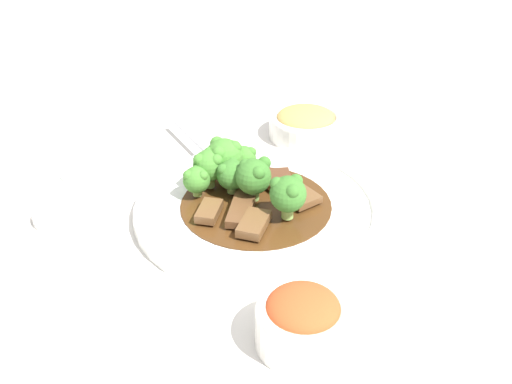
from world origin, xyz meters
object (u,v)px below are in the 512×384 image
broccoli_floret_6 (197,179)px  beef_strip_1 (209,211)px  beef_strip_0 (263,179)px  beef_strip_3 (254,224)px  beef_strip_2 (242,209)px  broccoli_floret_0 (232,174)px  side_bowl_kimchi (302,320)px  broccoli_floret_5 (257,175)px  broccoli_floret_3 (209,165)px  sauce_dish (62,214)px  main_plate (256,208)px  broccoli_floret_4 (224,157)px  broccoli_floret_1 (243,158)px  serving_spoon (222,165)px  broccoli_floret_2 (288,194)px  side_bowl_appetizer (306,123)px  beef_strip_4 (295,193)px

broccoli_floret_6 → beef_strip_1: bearing=85.2°
beef_strip_0 → beef_strip_3: bearing=56.5°
beef_strip_2 → broccoli_floret_0: broccoli_floret_0 is taller
side_bowl_kimchi → broccoli_floret_5: bearing=-106.0°
broccoli_floret_3 → sauce_dish: size_ratio=0.73×
main_plate → broccoli_floret_4: 0.08m
broccoli_floret_3 → broccoli_floret_5: 0.07m
beef_strip_2 → beef_strip_3: bearing=88.5°
beef_strip_3 → broccoli_floret_5: bearing=-119.6°
side_bowl_kimchi → beef_strip_0: bearing=-109.4°
broccoli_floret_1 → serving_spoon: size_ratio=0.19×
beef_strip_1 → sauce_dish: (0.16, -0.10, -0.02)m
broccoli_floret_5 → beef_strip_3: bearing=60.4°
side_bowl_kimchi → serving_spoon: bearing=-100.1°
broccoli_floret_0 → broccoli_floret_2: (-0.04, 0.08, 0.01)m
beef_strip_2 → side_bowl_appetizer: bearing=-138.3°
beef_strip_3 → broccoli_floret_4: size_ratio=0.98×
beef_strip_0 → broccoli_floret_6: (0.09, -0.01, 0.02)m
main_plate → sauce_dish: 0.25m
broccoli_floret_3 → beef_strip_3: bearing=95.4°
broccoli_floret_2 → broccoli_floret_4: 0.12m
beef_strip_2 → broccoli_floret_5: size_ratio=1.35×
broccoli_floret_4 → broccoli_floret_3: bearing=17.0°
main_plate → beef_strip_2: size_ratio=4.11×
beef_strip_4 → broccoli_floret_4: bearing=-51.0°
broccoli_floret_1 → broccoli_floret_5: 0.06m
broccoli_floret_2 → sauce_dish: (0.25, -0.15, -0.05)m
beef_strip_1 → side_bowl_kimchi: bearing=91.1°
beef_strip_0 → broccoli_floret_3: bearing=-20.0°
beef_strip_3 → broccoli_floret_5: (-0.03, -0.06, 0.03)m
beef_strip_2 → broccoli_floret_5: broccoli_floret_5 is taller
main_plate → beef_strip_3: size_ratio=5.40×
main_plate → side_bowl_appetizer: (-0.17, -0.16, 0.01)m
beef_strip_2 → broccoli_floret_3: broccoli_floret_3 is taller
beef_strip_0 → side_bowl_appetizer: (-0.14, -0.13, -0.00)m
broccoli_floret_3 → sauce_dish: bearing=-12.4°
beef_strip_3 → side_bowl_kimchi: side_bowl_kimchi is taller
broccoli_floret_1 → beef_strip_2: bearing=63.2°
beef_strip_3 → broccoli_floret_2: broccoli_floret_2 is taller
beef_strip_0 → serving_spoon: 0.07m
beef_strip_3 → broccoli_floret_6: 0.11m
broccoli_floret_4 → side_bowl_kimchi: 0.30m
beef_strip_4 → side_bowl_kimchi: bearing=61.9°
main_plate → beef_strip_3: beef_strip_3 is taller
broccoli_floret_1 → broccoli_floret_4: (0.03, -0.00, 0.01)m
beef_strip_1 → broccoli_floret_2: bearing=149.9°
broccoli_floret_2 → serving_spoon: size_ratio=0.24×
broccoli_floret_4 → sauce_dish: (0.22, -0.03, -0.05)m
beef_strip_0 → beef_strip_1: size_ratio=1.56×
main_plate → broccoli_floret_3: bearing=-58.2°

